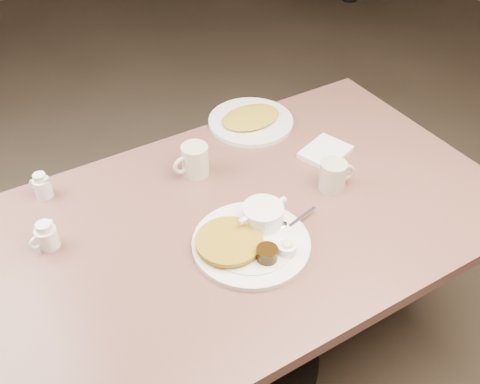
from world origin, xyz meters
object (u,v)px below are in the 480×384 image
coffee_mug_far (194,160)px  hash_plate (251,120)px  creamer_left (46,236)px  creamer_right (42,186)px  coffee_mug_near (334,175)px  main_plate (251,236)px  diner_table (243,256)px

coffee_mug_far → hash_plate: bearing=26.4°
creamer_left → creamer_right: 0.21m
creamer_left → creamer_right: same height
coffee_mug_far → hash_plate: size_ratio=0.39×
coffee_mug_far → creamer_left: size_ratio=1.42×
coffee_mug_near → coffee_mug_far: 0.42m
main_plate → coffee_mug_near: bearing=11.6°
creamer_right → hash_plate: 0.72m
creamer_left → coffee_mug_far: bearing=8.6°
main_plate → creamer_right: creamer_right is taller
creamer_left → creamer_right: size_ratio=1.04×
diner_table → creamer_right: creamer_right is taller
diner_table → creamer_right: size_ratio=18.75×
coffee_mug_far → hash_plate: 0.33m
coffee_mug_near → creamer_left: 0.81m
coffee_mug_near → creamer_right: (-0.74, 0.40, -0.01)m
diner_table → creamer_right: 0.62m
diner_table → coffee_mug_far: 0.32m
diner_table → main_plate: bearing=-111.3°
hash_plate → creamer_left: bearing=-164.2°
main_plate → creamer_right: bearing=131.5°
main_plate → creamer_left: bearing=150.3°
coffee_mug_far → creamer_right: bearing=162.4°
main_plate → coffee_mug_near: (0.33, 0.07, 0.02)m
coffee_mug_near → coffee_mug_far: coffee_mug_far is taller
main_plate → creamer_left: 0.53m
main_plate → coffee_mug_near: size_ratio=3.36×
creamer_left → hash_plate: size_ratio=0.27×
creamer_left → diner_table: bearing=-18.0°
diner_table → coffee_mug_far: size_ratio=12.71×
diner_table → hash_plate: bearing=55.6°
coffee_mug_near → coffee_mug_far: size_ratio=1.00×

